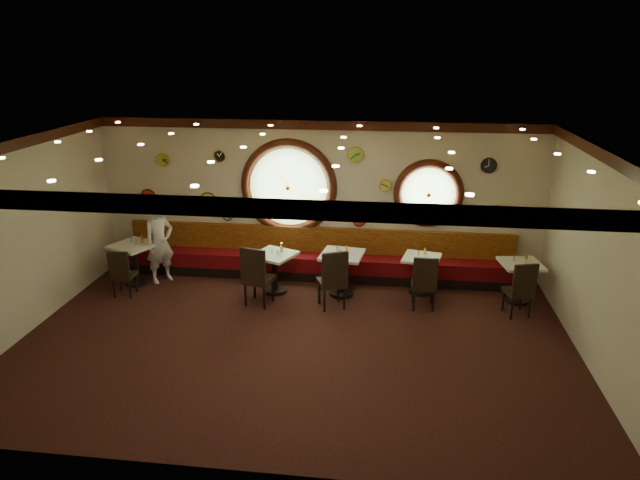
{
  "coord_description": "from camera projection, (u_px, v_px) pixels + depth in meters",
  "views": [
    {
      "loc": [
        1.43,
        -8.12,
        4.62
      ],
      "look_at": [
        0.31,
        0.8,
        1.5
      ],
      "focal_mm": 32.0,
      "sensor_mm": 36.0,
      "label": 1
    }
  ],
  "objects": [
    {
      "name": "condiment_c_salt",
      "position": [
        337.0,
        250.0,
        10.79
      ],
      "size": [
        0.04,
        0.04,
        0.11
      ],
      "primitive_type": "cylinder",
      "color": "#B9B9BE",
      "rests_on": "table_c"
    },
    {
      "name": "banquette_base",
      "position": [
        317.0,
        273.0,
        11.81
      ],
      "size": [
        8.0,
        0.55,
        0.2
      ],
      "primitive_type": "cube",
      "color": "black",
      "rests_on": "floor"
    },
    {
      "name": "molding_left",
      "position": [
        8.0,
        146.0,
        8.8
      ],
      "size": [
        0.1,
        6.0,
        0.18
      ],
      "primitive_type": "cube",
      "color": "#331209",
      "rests_on": "wall_back"
    },
    {
      "name": "condiment_d_bottle",
      "position": [
        425.0,
        251.0,
        10.97
      ],
      "size": [
        0.04,
        0.04,
        0.14
      ],
      "primitive_type": "cylinder",
      "color": "yellow",
      "rests_on": "table_d"
    },
    {
      "name": "wall_right",
      "position": [
        600.0,
        263.0,
        8.24
      ],
      "size": [
        0.02,
        6.0,
        3.2
      ],
      "primitive_type": "cube",
      "color": "beige",
      "rests_on": "floor"
    },
    {
      "name": "porthole_left_frame",
      "position": [
        289.0,
        187.0,
        11.55
      ],
      "size": [
        1.98,
        0.18,
        1.98
      ],
      "primitive_type": "torus",
      "rotation": [
        1.57,
        0.0,
        0.0
      ],
      "color": "#331209",
      "rests_on": "wall_back"
    },
    {
      "name": "table_a",
      "position": [
        135.0,
        259.0,
        11.39
      ],
      "size": [
        1.01,
        1.01,
        0.84
      ],
      "color": "black",
      "rests_on": "floor"
    },
    {
      "name": "porthole_right_ring",
      "position": [
        429.0,
        194.0,
        11.21
      ],
      "size": [
        1.09,
        0.03,
        1.09
      ],
      "primitive_type": "torus",
      "rotation": [
        1.57,
        0.0,
        0.0
      ],
      "color": "gold",
      "rests_on": "wall_back"
    },
    {
      "name": "wall_back",
      "position": [
        318.0,
        200.0,
        11.58
      ],
      "size": [
        9.0,
        0.02,
        3.2
      ],
      "primitive_type": "cube",
      "color": "beige",
      "rests_on": "floor"
    },
    {
      "name": "chair_b",
      "position": [
        256.0,
        273.0,
        10.36
      ],
      "size": [
        0.58,
        0.58,
        0.72
      ],
      "rotation": [
        0.0,
        0.0,
        -0.22
      ],
      "color": "black",
      "rests_on": "floor"
    },
    {
      "name": "condiment_e_bottle",
      "position": [
        526.0,
        258.0,
        10.51
      ],
      "size": [
        0.05,
        0.05,
        0.16
      ],
      "primitive_type": "cylinder",
      "color": "gold",
      "rests_on": "table_e"
    },
    {
      "name": "condiment_d_salt",
      "position": [
        419.0,
        253.0,
        10.91
      ],
      "size": [
        0.04,
        0.04,
        0.11
      ],
      "primitive_type": "cylinder",
      "color": "silver",
      "rests_on": "table_d"
    },
    {
      "name": "condiment_a_bottle",
      "position": [
        142.0,
        239.0,
        11.35
      ],
      "size": [
        0.05,
        0.05,
        0.17
      ],
      "primitive_type": "cylinder",
      "color": "gold",
      "rests_on": "table_a"
    },
    {
      "name": "wall_front",
      "position": [
        245.0,
        348.0,
        5.96
      ],
      "size": [
        9.0,
        0.02,
        3.2
      ],
      "primitive_type": "cube",
      "color": "beige",
      "rests_on": "floor"
    },
    {
      "name": "porthole_right_glass",
      "position": [
        428.0,
        193.0,
        11.26
      ],
      "size": [
        1.1,
        0.02,
        1.1
      ],
      "primitive_type": "cylinder",
      "rotation": [
        1.57,
        0.0,
        0.0
      ],
      "color": "#75AA66",
      "rests_on": "wall_back"
    },
    {
      "name": "wall_clock_9",
      "position": [
        228.0,
        216.0,
        11.9
      ],
      "size": [
        0.2,
        0.03,
        0.2
      ],
      "primitive_type": "cylinder",
      "rotation": [
        1.57,
        0.0,
        0.0
      ],
      "color": "silver",
      "rests_on": "wall_back"
    },
    {
      "name": "condiment_e_salt",
      "position": [
        514.0,
        259.0,
        10.54
      ],
      "size": [
        0.04,
        0.04,
        0.11
      ],
      "primitive_type": "cylinder",
      "color": "silver",
      "rests_on": "table_e"
    },
    {
      "name": "wall_clock_8",
      "position": [
        148.0,
        197.0,
        11.99
      ],
      "size": [
        0.32,
        0.03,
        0.32
      ],
      "primitive_type": "cylinder",
      "rotation": [
        1.57,
        0.0,
        0.0
      ],
      "color": "red",
      "rests_on": "wall_back"
    },
    {
      "name": "wall_clock_7",
      "position": [
        356.0,
        154.0,
        11.15
      ],
      "size": [
        0.3,
        0.03,
        0.3
      ],
      "primitive_type": "cylinder",
      "rotation": [
        1.57,
        0.0,
        0.0
      ],
      "color": "#83C93E",
      "rests_on": "wall_back"
    },
    {
      "name": "table_b",
      "position": [
        275.0,
        268.0,
        11.01
      ],
      "size": [
        0.95,
        0.95,
        0.8
      ],
      "color": "black",
      "rests_on": "floor"
    },
    {
      "name": "wall_clock_6",
      "position": [
        497.0,
        213.0,
        11.18
      ],
      "size": [
        0.34,
        0.03,
        0.34
      ],
      "primitive_type": "cylinder",
      "rotation": [
        1.57,
        0.0,
        0.0
      ],
      "color": "white",
      "rests_on": "wall_back"
    },
    {
      "name": "banquette_back",
      "position": [
        318.0,
        240.0,
        11.81
      ],
      "size": [
        8.0,
        0.1,
        0.55
      ],
      "primitive_type": "cube",
      "color": "#621507",
      "rests_on": "wall_back"
    },
    {
      "name": "table_c",
      "position": [
        342.0,
        269.0,
        10.88
      ],
      "size": [
        0.87,
        0.87,
        0.85
      ],
      "color": "black",
      "rests_on": "floor"
    },
    {
      "name": "wall_left",
      "position": [
        22.0,
        238.0,
        9.3
      ],
      "size": [
        0.02,
        6.0,
        3.2
      ],
      "primitive_type": "cube",
      "color": "beige",
      "rests_on": "floor"
    },
    {
      "name": "condiment_c_bottle",
      "position": [
        347.0,
        249.0,
        10.79
      ],
      "size": [
        0.04,
        0.04,
        0.14
      ],
      "primitive_type": "cylinder",
      "color": "gold",
      "rests_on": "table_c"
    },
    {
      "name": "wall_clock_3",
      "position": [
        220.0,
        156.0,
        11.5
      ],
      "size": [
        0.24,
        0.03,
        0.24
      ],
      "primitive_type": "cylinder",
      "rotation": [
        1.57,
        0.0,
        0.0
      ],
      "color": "black",
      "rests_on": "wall_back"
    },
    {
      "name": "waiter",
      "position": [
        160.0,
        243.0,
        11.42
      ],
      "size": [
        0.69,
        0.71,
        1.64
      ],
      "primitive_type": "imported",
      "rotation": [
        0.0,
        0.0,
        0.86
      ],
      "color": "silver",
      "rests_on": "floor"
    },
    {
      "name": "condiment_d_pepper",
      "position": [
        426.0,
        255.0,
        10.85
      ],
      "size": [
        0.03,
        0.03,
        0.09
      ],
      "primitive_type": "cylinder",
      "color": "silver",
      "rests_on": "table_d"
    },
    {
      "name": "wall_clock_1",
      "position": [
        385.0,
        185.0,
        11.27
      ],
      "size": [
        0.22,
        0.03,
        0.22
      ],
      "primitive_type": "cylinder",
      "rotation": [
        1.57,
        0.0,
        0.0
      ],
      "color": "#C2CC44",
      "rests_on": "wall_back"
    },
    {
      "name": "banquette_seat",
      "position": [
        316.0,
        262.0,
        11.73
      ],
      "size": [
        8.0,
        0.55,
        0.3
      ],
      "primitive_type": "cube",
      "color": "#55070D",
      "rests_on": "banquette_base"
    },
    {
      "name": "condiment_b_salt",
      "position": [
        272.0,
        250.0,
        10.95
      ],
      "size": [
        0.03,
        0.03,
        0.1
      ],
      "primitive_type": "cylinder",
      "color": "silver",
      "rests_on": "table_b"
    },
    {
      "name": "table_e",
      "position": [
        519.0,
        277.0,
        10.59
      ],
      "size": [
        0.82,
        0.82,
        0.78
      ],
      "color": "black",
      "rests_on": "floor"
    },
    {
      "name": "condiment_b_pepper",
      "position": [
        278.0,
        252.0,
        10.85
      ],
      "size": [
        0.04,
        0.04,
        0.11
      ],
      "primitive_type": "cylinder",
      "color": "silver",
      "rests_on": "table_b"
    },
    {
      "name": "porthole_left_glass",
      "position": [
        289.0,
        187.0,
        11.57
      ],
      "size": [
        1.66,
        0.02,
        1.66
      ],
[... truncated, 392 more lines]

